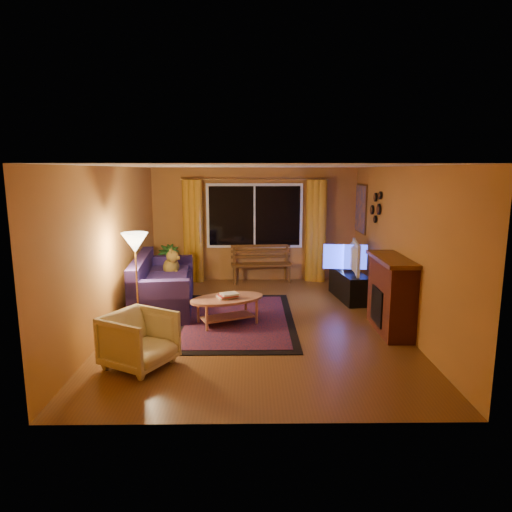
{
  "coord_description": "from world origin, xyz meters",
  "views": [
    {
      "loc": [
        -0.09,
        -7.08,
        2.44
      ],
      "look_at": [
        0.0,
        0.3,
        1.05
      ],
      "focal_mm": 32.0,
      "sensor_mm": 36.0,
      "label": 1
    }
  ],
  "objects_px": {
    "bench": "(261,273)",
    "floor_lamp": "(137,282)",
    "tv_console": "(349,285)",
    "armchair": "(139,337)",
    "coffee_table": "(227,311)",
    "sofa": "(164,282)"
  },
  "relations": [
    {
      "from": "bench",
      "to": "floor_lamp",
      "type": "distance_m",
      "value": 3.66
    },
    {
      "from": "floor_lamp",
      "to": "tv_console",
      "type": "bearing_deg",
      "value": 24.7
    },
    {
      "from": "bench",
      "to": "floor_lamp",
      "type": "bearing_deg",
      "value": -127.95
    },
    {
      "from": "armchair",
      "to": "coffee_table",
      "type": "bearing_deg",
      "value": -3.01
    },
    {
      "from": "floor_lamp",
      "to": "coffee_table",
      "type": "xyz_separation_m",
      "value": [
        1.37,
        0.23,
        -0.54
      ]
    },
    {
      "from": "sofa",
      "to": "armchair",
      "type": "xyz_separation_m",
      "value": [
        0.17,
        -2.58,
        -0.08
      ]
    },
    {
      "from": "armchair",
      "to": "tv_console",
      "type": "height_order",
      "value": "armchair"
    },
    {
      "from": "coffee_table",
      "to": "tv_console",
      "type": "relative_size",
      "value": 0.96
    },
    {
      "from": "coffee_table",
      "to": "tv_console",
      "type": "distance_m",
      "value": 2.69
    },
    {
      "from": "bench",
      "to": "armchair",
      "type": "height_order",
      "value": "armchair"
    },
    {
      "from": "tv_console",
      "to": "armchair",
      "type": "bearing_deg",
      "value": -144.47
    },
    {
      "from": "bench",
      "to": "tv_console",
      "type": "relative_size",
      "value": 1.04
    },
    {
      "from": "bench",
      "to": "armchair",
      "type": "relative_size",
      "value": 1.72
    },
    {
      "from": "bench",
      "to": "tv_console",
      "type": "distance_m",
      "value": 2.14
    },
    {
      "from": "sofa",
      "to": "floor_lamp",
      "type": "xyz_separation_m",
      "value": [
        -0.18,
        -1.21,
        0.3
      ]
    },
    {
      "from": "armchair",
      "to": "coffee_table",
      "type": "height_order",
      "value": "armchair"
    },
    {
      "from": "armchair",
      "to": "floor_lamp",
      "type": "xyz_separation_m",
      "value": [
        -0.35,
        1.37,
        0.38
      ]
    },
    {
      "from": "armchair",
      "to": "floor_lamp",
      "type": "height_order",
      "value": "floor_lamp"
    },
    {
      "from": "tv_console",
      "to": "sofa",
      "type": "bearing_deg",
      "value": -179.63
    },
    {
      "from": "bench",
      "to": "sofa",
      "type": "height_order",
      "value": "sofa"
    },
    {
      "from": "armchair",
      "to": "bench",
      "type": "bearing_deg",
      "value": 9.13
    },
    {
      "from": "bench",
      "to": "armchair",
      "type": "xyz_separation_m",
      "value": [
        -1.64,
        -4.4,
        0.19
      ]
    }
  ]
}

